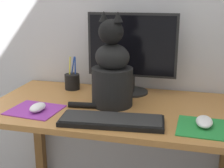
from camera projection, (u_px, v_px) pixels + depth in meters
desk at (115, 128)px, 1.44m from camera, size 1.14×0.60×0.70m
monitor at (132, 51)px, 1.53m from camera, size 0.44×0.17×0.40m
keyboard at (112, 120)px, 1.22m from camera, size 0.42×0.18×0.02m
mousepad_left at (35, 110)px, 1.35m from camera, size 0.23×0.21×0.00m
mousepad_right at (207, 128)px, 1.17m from camera, size 0.23×0.20×0.00m
computer_mouse_left at (38, 107)px, 1.33m from camera, size 0.06×0.10×0.03m
computer_mouse_right at (204, 122)px, 1.19m from camera, size 0.06×0.11×0.03m
cat at (112, 72)px, 1.37m from camera, size 0.29×0.22×0.42m
pen_cup at (72, 81)px, 1.64m from camera, size 0.08×0.08×0.17m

